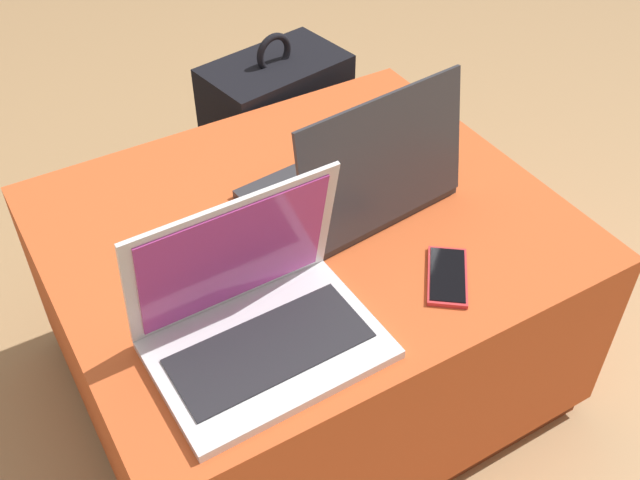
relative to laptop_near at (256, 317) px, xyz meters
name	(u,v)px	position (x,y,z in m)	size (l,w,h in m)	color
ground_plane	(308,373)	(0.20, 0.20, -0.49)	(14.00, 14.00, 0.00)	tan
ottoman	(307,304)	(0.20, 0.20, -0.27)	(0.89, 0.76, 0.44)	maroon
laptop_near	(256,317)	(0.00, 0.00, 0.00)	(0.34, 0.24, 0.24)	silver
laptop_far	(357,182)	(0.30, 0.20, 0.00)	(0.37, 0.28, 0.25)	#333338
cell_phone	(447,276)	(0.33, -0.04, -0.05)	(0.13, 0.15, 0.01)	red
backpack	(275,144)	(0.41, 0.73, -0.27)	(0.36, 0.30, 0.53)	black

